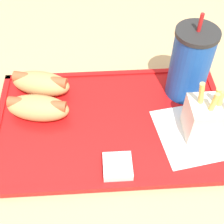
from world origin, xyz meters
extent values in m
cube|color=tan|center=(0.00, 0.00, 0.39)|extent=(1.49, 1.19, 0.77)
cube|color=red|center=(-0.02, 0.03, 0.78)|extent=(0.46, 0.29, 0.01)
cube|color=red|center=(-0.02, -0.11, 0.79)|extent=(0.46, 0.01, 0.00)
cube|color=red|center=(-0.02, 0.16, 0.79)|extent=(0.46, 0.01, 0.00)
cube|color=red|center=(0.20, 0.03, 0.79)|extent=(0.01, 0.29, 0.00)
cube|color=white|center=(0.15, -0.01, 0.79)|extent=(0.18, 0.16, 0.00)
cylinder|color=#194CA5|center=(0.14, 0.10, 0.86)|extent=(0.08, 0.08, 0.14)
cylinder|color=#262626|center=(0.14, 0.10, 0.93)|extent=(0.08, 0.08, 0.01)
cylinder|color=red|center=(0.14, 0.10, 0.95)|extent=(0.01, 0.01, 0.03)
ellipsoid|color=tan|center=(-0.16, 0.12, 0.81)|extent=(0.13, 0.09, 0.05)
cylinder|color=#9E512D|center=(-0.16, 0.12, 0.82)|extent=(0.11, 0.05, 0.02)
ellipsoid|color=tan|center=(-0.16, 0.05, 0.81)|extent=(0.13, 0.08, 0.05)
cylinder|color=#9E512D|center=(-0.16, 0.05, 0.82)|extent=(0.11, 0.04, 0.02)
cube|color=silver|center=(0.15, -0.01, 0.82)|extent=(0.08, 0.06, 0.08)
cylinder|color=#EACC60|center=(0.16, 0.00, 0.86)|extent=(0.02, 0.02, 0.08)
cylinder|color=#EACC60|center=(0.15, -0.02, 0.86)|extent=(0.01, 0.01, 0.08)
cylinder|color=#EACC60|center=(0.16, -0.01, 0.85)|extent=(0.01, 0.02, 0.08)
cylinder|color=#EACC60|center=(0.16, -0.01, 0.85)|extent=(0.01, 0.02, 0.07)
cylinder|color=#EACC60|center=(0.13, 0.00, 0.87)|extent=(0.02, 0.01, 0.09)
cube|color=silver|center=(-0.02, -0.08, 0.79)|extent=(0.05, 0.05, 0.02)
cube|color=white|center=(-0.02, -0.08, 0.80)|extent=(0.04, 0.04, 0.00)
camera|label=1|loc=(-0.04, -0.35, 1.27)|focal=50.00mm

